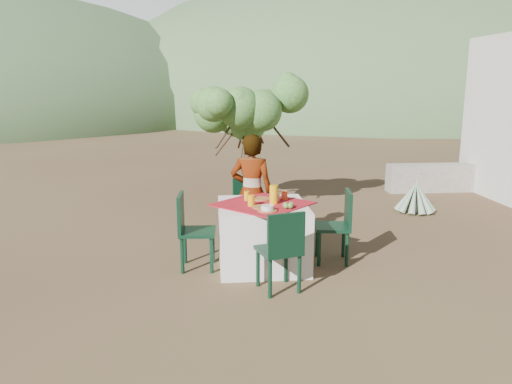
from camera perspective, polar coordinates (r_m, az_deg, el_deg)
ground at (r=6.51m, az=5.82°, el=-6.84°), size 160.00×160.00×0.00m
table at (r=5.92m, az=0.76°, el=-4.90°), size 1.30×1.30×0.76m
chair_far at (r=6.92m, az=-0.86°, el=-1.56°), size 0.47×0.47×0.85m
chair_near at (r=5.14m, az=2.93°, el=-6.37°), size 0.50×0.50×0.88m
chair_left at (r=5.84m, az=-7.48°, el=-4.04°), size 0.43×0.43×0.89m
chair_right at (r=6.09m, az=9.43°, el=-3.49°), size 0.46×0.46×0.88m
person at (r=6.42m, az=-0.50°, el=-0.05°), size 0.63×0.50×1.51m
shrub_tree at (r=8.22m, az=-0.52°, el=8.46°), size 1.70×1.66×1.99m
agave at (r=8.80m, az=17.77°, el=-0.65°), size 0.67×0.68×0.72m
stone_wall at (r=10.75m, az=21.41°, el=1.56°), size 2.60×0.35×0.55m
hill_near_right at (r=44.11m, az=12.27°, el=9.36°), size 48.00×48.00×20.00m
hill_far_center at (r=58.13m, az=-8.21°, el=10.18°), size 60.00×60.00×24.00m
hill_far_right at (r=59.71m, az=24.30°, el=9.29°), size 36.00×36.00×14.00m
plate_far at (r=6.02m, az=0.61°, el=-0.77°), size 0.23×0.23×0.01m
plate_near at (r=5.61m, az=0.63°, el=-1.73°), size 0.22×0.22×0.01m
glass_far at (r=5.96m, az=-1.05°, el=-0.44°), size 0.07×0.07×0.11m
glass_near at (r=5.68m, az=-0.56°, el=-0.99°), size 0.08×0.08×0.12m
juice_pitcher at (r=5.79m, az=2.04°, el=-0.28°), size 0.10×0.10×0.22m
bowl_plate at (r=5.47m, az=1.31°, el=-2.12°), size 0.22×0.22×0.01m
white_bowl at (r=5.46m, az=1.31°, el=-1.80°), size 0.14×0.14×0.05m
jar_left at (r=6.00m, az=3.31°, el=-0.37°), size 0.07×0.07×0.11m
jar_right at (r=6.01m, az=3.19°, el=-0.41°), size 0.06×0.06×0.09m
napkin_holder at (r=5.94m, az=2.36°, el=-0.57°), size 0.07×0.04×0.09m
fruit_cluster at (r=5.60m, az=3.70°, el=-1.53°), size 0.13×0.12×0.06m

